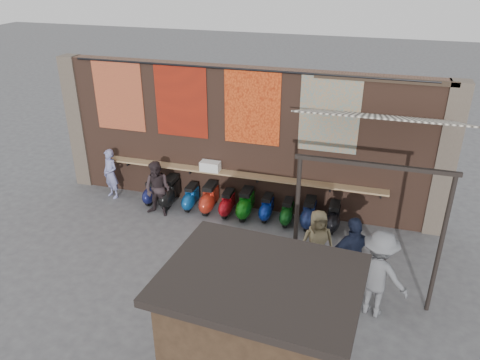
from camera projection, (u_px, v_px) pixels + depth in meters
The scene contains 35 objects.
ground at pixel (212, 254), 11.41m from camera, with size 70.00×70.00×0.00m, color #474749.
brick_wall at pixel (243, 140), 12.87m from camera, with size 10.00×0.40×4.00m, color brown.
pier_left at pixel (79, 122), 14.20m from camera, with size 0.50×0.50×4.00m, color #4C4238.
pier_right at pixel (445, 161), 11.54m from camera, with size 0.50×0.50×4.00m, color #4C4238.
eating_counter at pixel (239, 175), 12.95m from camera, with size 8.00×0.32×0.05m, color #9E7A51.
shelf_box at pixel (210, 166), 13.07m from camera, with size 0.55×0.30×0.27m, color white.
tapestry_redgold at pixel (119, 96), 13.17m from camera, with size 1.50×0.02×2.00m, color maroon.
tapestry_sun at pixel (181, 101), 12.68m from camera, with size 1.50×0.02×2.00m, color red.
tapestry_orange at pixel (252, 108), 12.17m from camera, with size 1.50×0.02×2.00m, color #E4541C.
tapestry_multi at pixel (329, 114), 11.66m from camera, with size 1.50×0.02×2.00m, color teal.
hang_rail at pixel (241, 69), 11.81m from camera, with size 0.06×0.06×9.50m, color black.
scooter_stool_0 at pixel (152, 192), 13.67m from camera, with size 0.32×0.72×0.68m, color #121646, non-canonical shape.
scooter_stool_1 at pixel (170, 192), 13.47m from camera, with size 0.40×0.89×0.85m, color black, non-canonical shape.
scooter_stool_2 at pixel (191, 197), 13.34m from camera, with size 0.33×0.73×0.69m, color navy, non-canonical shape.
scooter_stool_3 at pixel (209, 198), 13.17m from camera, with size 0.38×0.85×0.81m, color #A02415, non-canonical shape.
scooter_stool_4 at pixel (228, 203), 13.01m from camera, with size 0.33×0.73×0.69m, color #9E0C15, non-canonical shape.
scooter_stool_5 at pixel (246, 204), 12.88m from camera, with size 0.38×0.84×0.80m, color #0E6210, non-canonical shape.
scooter_stool_6 at pixel (267, 208), 12.81m from camera, with size 0.32×0.71×0.67m, color navy, non-canonical shape.
scooter_stool_7 at pixel (287, 212), 12.59m from camera, with size 0.32×0.71×0.67m, color #0D4513, non-canonical shape.
scooter_stool_8 at pixel (309, 213), 12.43m from camera, with size 0.37×0.81×0.77m, color navy, non-canonical shape.
scooter_stool_9 at pixel (333, 217), 12.29m from camera, with size 0.35×0.77×0.73m, color black, non-canonical shape.
diner_left at pixel (111, 174), 13.80m from camera, with size 0.55×0.36×1.51m, color #7A7DB2.
diner_right at pixel (158, 189), 12.80m from camera, with size 0.78×0.60×1.60m, color #2D2326.
shopper_navy at pixel (352, 258), 9.67m from camera, with size 1.10×0.46×1.88m, color black.
shopper_grey at pixel (378, 274), 9.17m from camera, with size 1.22×0.70×1.89m, color slate.
shopper_tan at pixel (317, 242), 10.49m from camera, with size 0.76×0.50×1.56m, color #897A57.
market_stall at pixel (259, 353), 6.90m from camera, with size 2.39×1.79×2.59m, color black.
stall_roof at pixel (261, 279), 6.30m from camera, with size 2.68×2.06×0.12m, color black.
stall_sign at pixel (278, 284), 7.42m from camera, with size 1.20×0.04×0.50m, color gold.
stall_shelf at pixel (276, 329), 7.83m from camera, with size 1.98×0.10×0.06m, color #473321.
awning_canvas at pixel (380, 117), 9.75m from camera, with size 3.20×3.40×0.03m, color beige.
awning_ledger at pixel (384, 80), 10.94m from camera, with size 3.30×0.08×0.12m, color #33261C.
awning_header at pixel (375, 165), 8.66m from camera, with size 3.00×0.08×0.08m, color black.
awning_post_left at pixel (296, 225), 9.68m from camera, with size 0.09×0.09×3.10m, color black.
awning_post_right at pixel (440, 246), 8.97m from camera, with size 0.09×0.09×3.10m, color black.
Camera 1 is at (3.35, -8.90, 6.61)m, focal length 35.00 mm.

